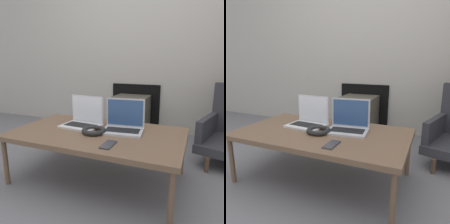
# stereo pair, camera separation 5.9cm
# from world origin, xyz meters

# --- Properties ---
(ground_plane) EXTENTS (14.00, 14.00, 0.00)m
(ground_plane) POSITION_xyz_m (0.00, 0.00, 0.00)
(ground_plane) COLOR slate
(wall_back) EXTENTS (7.00, 0.08, 2.60)m
(wall_back) POSITION_xyz_m (-0.00, 1.84, 1.29)
(wall_back) COLOR #ADA89E
(wall_back) RESTS_ON ground_plane
(table) EXTENTS (1.31, 0.75, 0.40)m
(table) POSITION_xyz_m (0.00, 0.39, 0.37)
(table) COLOR brown
(table) RESTS_ON ground_plane
(laptop_left) EXTENTS (0.33, 0.25, 0.24)m
(laptop_left) POSITION_xyz_m (-0.18, 0.49, 0.45)
(laptop_left) COLOR silver
(laptop_left) RESTS_ON table
(laptop_right) EXTENTS (0.33, 0.26, 0.24)m
(laptop_right) POSITION_xyz_m (0.18, 0.49, 0.45)
(laptop_right) COLOR #B2B2B7
(laptop_right) RESTS_ON table
(headphones) EXTENTS (0.19, 0.19, 0.04)m
(headphones) POSITION_xyz_m (-0.01, 0.35, 0.42)
(headphones) COLOR black
(headphones) RESTS_ON table
(phone) EXTENTS (0.07, 0.15, 0.01)m
(phone) POSITION_xyz_m (0.19, 0.16, 0.40)
(phone) COLOR #333338
(phone) RESTS_ON table
(tv) EXTENTS (0.43, 0.45, 0.49)m
(tv) POSITION_xyz_m (-0.11, 1.57, 0.25)
(tv) COLOR #4C473D
(tv) RESTS_ON ground_plane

